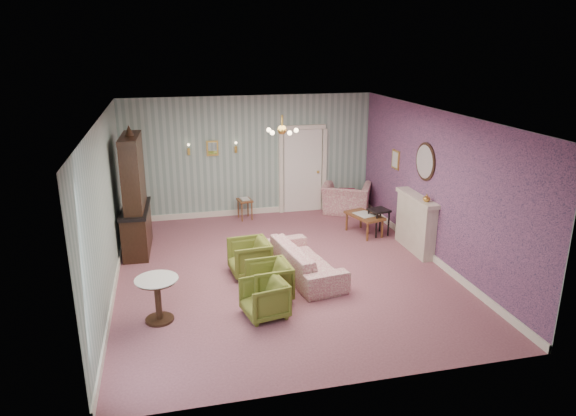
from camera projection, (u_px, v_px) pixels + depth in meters
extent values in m
plane|color=#955665|center=(283.00, 271.00, 9.78)|extent=(7.00, 7.00, 0.00)
plane|color=white|center=(282.00, 115.00, 8.90)|extent=(7.00, 7.00, 0.00)
plane|color=gray|center=(250.00, 157.00, 12.58)|extent=(6.00, 0.00, 6.00)
plane|color=gray|center=(348.00, 280.00, 6.09)|extent=(6.00, 0.00, 6.00)
plane|color=gray|center=(106.00, 209.00, 8.68)|extent=(0.00, 7.00, 7.00)
plane|color=gray|center=(435.00, 187.00, 10.00)|extent=(0.00, 7.00, 7.00)
plane|color=#BE5F8F|center=(434.00, 187.00, 9.99)|extent=(0.00, 7.00, 7.00)
imported|color=olive|center=(264.00, 297.00, 8.09)|extent=(0.71, 0.74, 0.65)
imported|color=olive|center=(269.00, 279.00, 8.65)|extent=(0.68, 0.72, 0.69)
imported|color=olive|center=(249.00, 256.00, 9.56)|extent=(0.71, 0.75, 0.72)
imported|color=#A8435F|center=(305.00, 255.00, 9.50)|extent=(0.90, 2.09, 0.79)
imported|color=#A8435F|center=(347.00, 193.00, 12.97)|extent=(1.35, 1.18, 1.00)
imported|color=gold|center=(427.00, 198.00, 10.03)|extent=(0.15, 0.15, 0.15)
cube|color=maroon|center=(347.00, 196.00, 12.83)|extent=(0.41, 0.28, 0.39)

